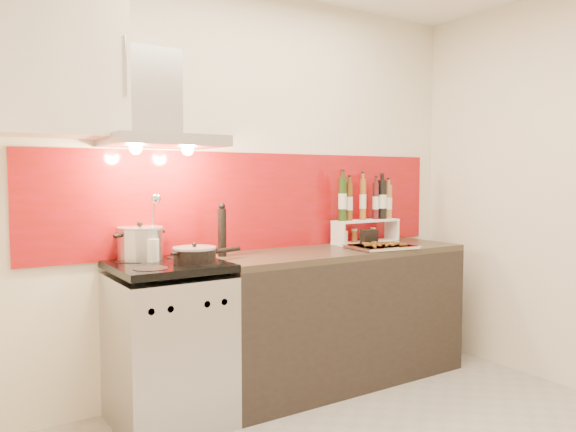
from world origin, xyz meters
TOP-DOWN VIEW (x-y plane):
  - back_wall at (0.00, 1.40)m, footprint 3.40×0.02m
  - backsplash at (0.05, 1.39)m, footprint 3.00×0.02m
  - range_stove at (-0.70, 1.10)m, footprint 0.60×0.60m
  - counter at (0.50, 1.10)m, footprint 1.80×0.60m
  - range_hood at (-0.70, 1.24)m, footprint 0.62×0.50m
  - upper_cabinet at (-1.25, 1.22)m, footprint 0.70×0.35m
  - stock_pot at (-0.79, 1.29)m, footprint 0.26×0.26m
  - saute_pan at (-0.57, 1.02)m, footprint 0.45×0.24m
  - utensil_jar at (-0.76, 1.17)m, footprint 0.08×0.12m
  - pepper_mill at (-0.31, 1.21)m, footprint 0.05×0.05m
  - step_shelf at (0.87, 1.25)m, footprint 0.53×0.15m
  - caddy_box at (0.79, 1.12)m, footprint 0.13×0.06m
  - baking_tray at (0.76, 0.96)m, footprint 0.46×0.37m

SIDE VIEW (x-z plane):
  - range_stove at x=-0.70m, z-range -0.01..0.90m
  - counter at x=0.50m, z-range 0.00..0.90m
  - baking_tray at x=0.76m, z-range 0.90..0.93m
  - saute_pan at x=-0.57m, z-range 0.90..1.01m
  - caddy_box at x=0.79m, z-range 0.91..1.01m
  - stock_pot at x=-0.79m, z-range 0.89..1.12m
  - utensil_jar at x=-0.76m, z-range 0.82..1.21m
  - pepper_mill at x=-0.31m, z-range 0.89..1.22m
  - step_shelf at x=0.87m, z-range 0.88..1.36m
  - backsplash at x=0.05m, z-range 0.90..1.54m
  - back_wall at x=0.00m, z-range 0.00..2.60m
  - range_hood at x=-0.70m, z-range 1.44..2.05m
  - upper_cabinet at x=-1.25m, z-range 1.59..2.31m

